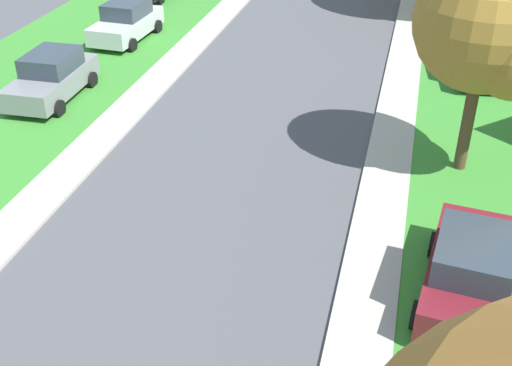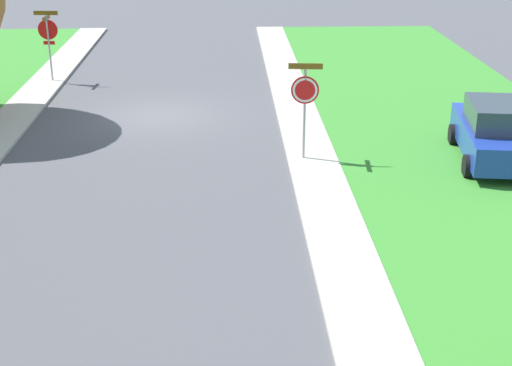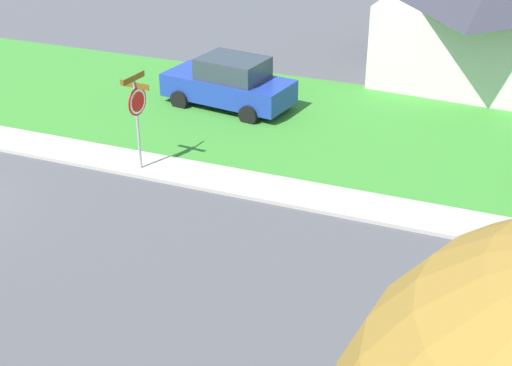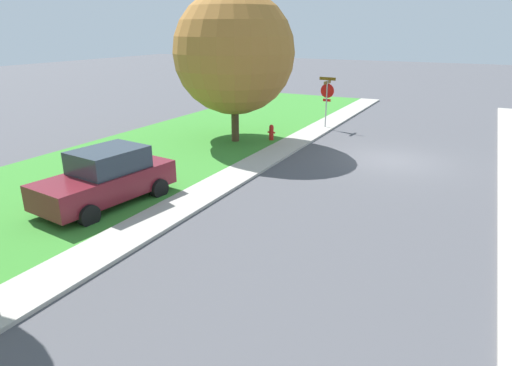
# 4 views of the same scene
# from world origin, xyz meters

# --- Properties ---
(ground_plane) EXTENTS (120.00, 120.00, 0.00)m
(ground_plane) POSITION_xyz_m (0.00, 0.00, 0.00)
(ground_plane) COLOR #4C4C51
(sidewalk_west) EXTENTS (1.40, 56.00, 0.10)m
(sidewalk_west) POSITION_xyz_m (-4.70, 12.00, 0.05)
(sidewalk_west) COLOR #ADA89E
(sidewalk_west) RESTS_ON ground
(stop_sign_near_corner) EXTENTS (0.92, 0.92, 2.77)m
(stop_sign_near_corner) POSITION_xyz_m (4.47, -4.74, 1.88)
(stop_sign_near_corner) COLOR #9E9EA3
(stop_sign_near_corner) RESTS_ON ground
(stop_sign_far_corner) EXTENTS (0.92, 0.92, 2.77)m
(stop_sign_far_corner) POSITION_xyz_m (-4.44, 4.52, 1.89)
(stop_sign_far_corner) COLOR #9E9EA3
(stop_sign_far_corner) RESTS_ON ground
(car_blue_behind_trees) EXTENTS (2.50, 4.51, 1.76)m
(car_blue_behind_trees) POSITION_xyz_m (-9.71, 4.84, 0.87)
(car_blue_behind_trees) COLOR #1E389E
(car_blue_behind_trees) RESTS_ON ground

